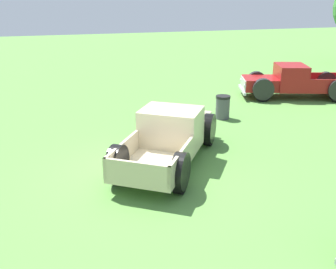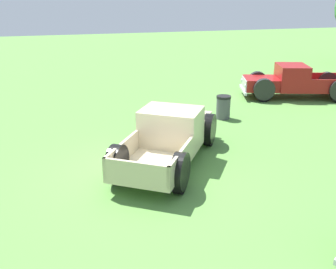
# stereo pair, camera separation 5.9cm
# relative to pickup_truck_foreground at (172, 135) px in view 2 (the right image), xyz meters

# --- Properties ---
(ground_plane) EXTENTS (80.00, 80.00, 0.00)m
(ground_plane) POSITION_rel_pickup_truck_foreground_xyz_m (1.07, -1.01, -0.76)
(ground_plane) COLOR #5B9342
(pickup_truck_foreground) EXTENTS (5.36, 4.41, 1.59)m
(pickup_truck_foreground) POSITION_rel_pickup_truck_foreground_xyz_m (0.00, 0.00, 0.00)
(pickup_truck_foreground) COLOR #C6B793
(pickup_truck_foreground) RESTS_ON ground_plane
(pickup_truck_behind_left) EXTENTS (3.36, 5.51, 1.59)m
(pickup_truck_behind_left) POSITION_rel_pickup_truck_foreground_xyz_m (-5.60, 7.60, -0.00)
(pickup_truck_behind_left) COLOR maroon
(pickup_truck_behind_left) RESTS_ON ground_plane
(trash_can) EXTENTS (0.59, 0.59, 0.95)m
(trash_can) POSITION_rel_pickup_truck_foreground_xyz_m (-3.31, 3.14, -0.28)
(trash_can) COLOR #4C4C51
(trash_can) RESTS_ON ground_plane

